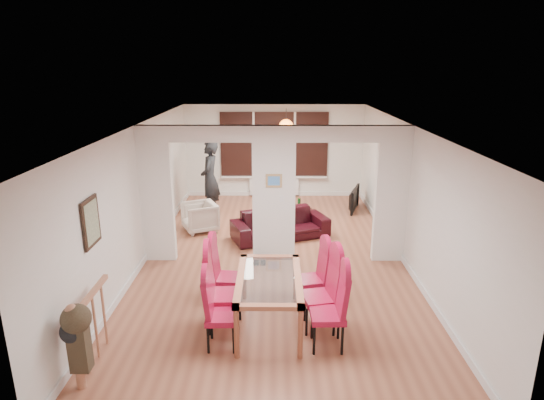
{
  "coord_description": "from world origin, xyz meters",
  "views": [
    {
      "loc": [
        0.01,
        -8.18,
        3.64
      ],
      "look_at": [
        -0.04,
        0.6,
        1.02
      ],
      "focal_mm": 30.0,
      "sensor_mm": 36.0,
      "label": 1
    }
  ],
  "objects_px": {
    "dining_chair_lb": "(224,290)",
    "coffee_table": "(293,215)",
    "dining_chair_rb": "(320,292)",
    "dining_chair_ra": "(328,309)",
    "armchair": "(200,217)",
    "bowl": "(288,209)",
    "bottle": "(299,203)",
    "dining_chair_rc": "(312,275)",
    "dining_chair_lc": "(226,273)",
    "television": "(351,199)",
    "dining_chair_la": "(222,311)",
    "sofa": "(280,224)",
    "dining_table": "(269,302)",
    "person": "(210,179)"
  },
  "relations": [
    {
      "from": "dining_chair_la",
      "to": "sofa",
      "type": "height_order",
      "value": "dining_chair_la"
    },
    {
      "from": "coffee_table",
      "to": "bowl",
      "type": "bearing_deg",
      "value": 148.36
    },
    {
      "from": "armchair",
      "to": "bowl",
      "type": "bearing_deg",
      "value": 88.59
    },
    {
      "from": "dining_chair_ra",
      "to": "bowl",
      "type": "distance_m",
      "value": 5.34
    },
    {
      "from": "dining_chair_rb",
      "to": "dining_chair_rc",
      "type": "relative_size",
      "value": 1.13
    },
    {
      "from": "sofa",
      "to": "coffee_table",
      "type": "xyz_separation_m",
      "value": [
        0.32,
        1.25,
        -0.19
      ]
    },
    {
      "from": "dining_table",
      "to": "television",
      "type": "height_order",
      "value": "dining_table"
    },
    {
      "from": "sofa",
      "to": "bottle",
      "type": "bearing_deg",
      "value": 49.62
    },
    {
      "from": "dining_chair_lb",
      "to": "dining_chair_la",
      "type": "bearing_deg",
      "value": -91.77
    },
    {
      "from": "dining_chair_la",
      "to": "dining_chair_ra",
      "type": "relative_size",
      "value": 0.93
    },
    {
      "from": "dining_chair_lb",
      "to": "armchair",
      "type": "xyz_separation_m",
      "value": [
        -0.99,
        3.98,
        -0.26
      ]
    },
    {
      "from": "armchair",
      "to": "television",
      "type": "relative_size",
      "value": 0.7
    },
    {
      "from": "dining_chair_lb",
      "to": "television",
      "type": "bearing_deg",
      "value": 61.47
    },
    {
      "from": "dining_chair_lb",
      "to": "bottle",
      "type": "xyz_separation_m",
      "value": [
        1.31,
        4.93,
        -0.23
      ]
    },
    {
      "from": "person",
      "to": "coffee_table",
      "type": "height_order",
      "value": "person"
    },
    {
      "from": "dining_chair_lc",
      "to": "television",
      "type": "xyz_separation_m",
      "value": [
        2.74,
        4.9,
        -0.23
      ]
    },
    {
      "from": "bowl",
      "to": "armchair",
      "type": "bearing_deg",
      "value": -156.38
    },
    {
      "from": "dining_chair_ra",
      "to": "dining_chair_rb",
      "type": "bearing_deg",
      "value": 96.32
    },
    {
      "from": "dining_chair_lb",
      "to": "coffee_table",
      "type": "distance_m",
      "value": 4.97
    },
    {
      "from": "dining_chair_lc",
      "to": "bottle",
      "type": "relative_size",
      "value": 3.62
    },
    {
      "from": "dining_chair_lc",
      "to": "dining_chair_rc",
      "type": "relative_size",
      "value": 1.04
    },
    {
      "from": "television",
      "to": "dining_chair_ra",
      "type": "bearing_deg",
      "value": -173.25
    },
    {
      "from": "dining_chair_la",
      "to": "bowl",
      "type": "distance_m",
      "value": 5.43
    },
    {
      "from": "dining_chair_ra",
      "to": "coffee_table",
      "type": "xyz_separation_m",
      "value": [
        -0.25,
        5.26,
        -0.45
      ]
    },
    {
      "from": "bowl",
      "to": "dining_chair_lc",
      "type": "bearing_deg",
      "value": -104.58
    },
    {
      "from": "television",
      "to": "coffee_table",
      "type": "bearing_deg",
      "value": 135.1
    },
    {
      "from": "dining_chair_lb",
      "to": "person",
      "type": "bearing_deg",
      "value": 97.15
    },
    {
      "from": "dining_chair_rb",
      "to": "dining_chair_lc",
      "type": "bearing_deg",
      "value": 141.95
    },
    {
      "from": "person",
      "to": "television",
      "type": "xyz_separation_m",
      "value": [
        3.58,
        0.44,
        -0.64
      ]
    },
    {
      "from": "dining_chair_la",
      "to": "dining_chair_lc",
      "type": "height_order",
      "value": "dining_chair_lc"
    },
    {
      "from": "dining_chair_rb",
      "to": "dining_chair_ra",
      "type": "bearing_deg",
      "value": -93.95
    },
    {
      "from": "armchair",
      "to": "dining_chair_rb",
      "type": "bearing_deg",
      "value": 5.29
    },
    {
      "from": "dining_chair_la",
      "to": "person",
      "type": "height_order",
      "value": "person"
    },
    {
      "from": "dining_chair_ra",
      "to": "armchair",
      "type": "height_order",
      "value": "dining_chair_ra"
    },
    {
      "from": "bottle",
      "to": "dining_chair_rb",
      "type": "bearing_deg",
      "value": -89.61
    },
    {
      "from": "dining_chair_rb",
      "to": "bottle",
      "type": "xyz_separation_m",
      "value": [
        -0.03,
        4.94,
        -0.21
      ]
    },
    {
      "from": "sofa",
      "to": "dining_chair_lb",
      "type": "bearing_deg",
      "value": -124.28
    },
    {
      "from": "dining_chair_lb",
      "to": "dining_chair_lc",
      "type": "distance_m",
      "value": 0.67
    },
    {
      "from": "dining_chair_la",
      "to": "person",
      "type": "relative_size",
      "value": 0.55
    },
    {
      "from": "dining_chair_rc",
      "to": "sofa",
      "type": "distance_m",
      "value": 2.96
    },
    {
      "from": "dining_table",
      "to": "dining_chair_la",
      "type": "relative_size",
      "value": 1.57
    },
    {
      "from": "dining_chair_la",
      "to": "bottle",
      "type": "bearing_deg",
      "value": 74.78
    },
    {
      "from": "armchair",
      "to": "bottle",
      "type": "xyz_separation_m",
      "value": [
        2.3,
        0.95,
        0.03
      ]
    },
    {
      "from": "dining_chair_lc",
      "to": "dining_table",
      "type": "bearing_deg",
      "value": -36.91
    },
    {
      "from": "bottle",
      "to": "dining_chair_rc",
      "type": "bearing_deg",
      "value": -90.27
    },
    {
      "from": "sofa",
      "to": "armchair",
      "type": "bearing_deg",
      "value": 145.97
    },
    {
      "from": "dining_chair_rb",
      "to": "bottle",
      "type": "bearing_deg",
      "value": 78.43
    },
    {
      "from": "dining_chair_rc",
      "to": "armchair",
      "type": "distance_m",
      "value": 4.05
    },
    {
      "from": "dining_chair_lb",
      "to": "sofa",
      "type": "xyz_separation_m",
      "value": [
        0.83,
        3.56,
        -0.29
      ]
    },
    {
      "from": "dining_chair_lb",
      "to": "coffee_table",
      "type": "relative_size",
      "value": 1.24
    }
  ]
}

